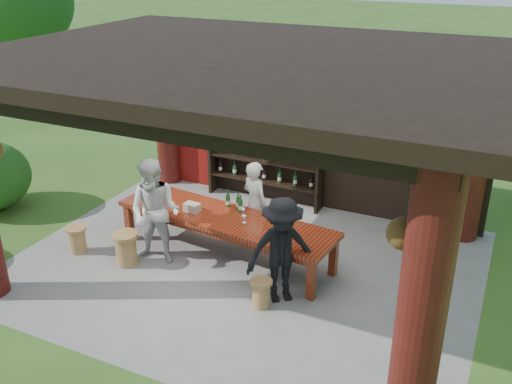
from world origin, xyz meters
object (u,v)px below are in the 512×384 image
at_px(stool_near_left, 126,248).
at_px(napkin_basket, 192,207).
at_px(wine_shelf, 264,151).
at_px(stool_near_right, 261,292).
at_px(host, 255,204).
at_px(guest_woman, 155,212).
at_px(stool_far_left, 77,239).
at_px(guest_man, 282,251).
at_px(tasting_table, 225,222).

height_order(stool_near_left, napkin_basket, napkin_basket).
relative_size(wine_shelf, stool_near_right, 5.53).
bearing_deg(host, stool_near_right, 142.45).
xyz_separation_m(wine_shelf, guest_woman, (-0.60, -2.98, -0.18)).
height_order(stool_far_left, guest_man, guest_man).
xyz_separation_m(tasting_table, stool_near_right, (1.16, -1.07, -0.40)).
bearing_deg(guest_man, guest_woman, 137.00).
relative_size(stool_near_left, guest_man, 0.34).
distance_m(stool_near_left, guest_man, 2.77).
height_order(tasting_table, stool_near_right, tasting_table).
bearing_deg(host, guest_man, 152.54).
height_order(stool_far_left, guest_woman, guest_woman).
xyz_separation_m(wine_shelf, host, (0.63, -1.75, -0.30)).
bearing_deg(guest_man, stool_near_right, -162.68).
height_order(stool_far_left, napkin_basket, napkin_basket).
bearing_deg(stool_far_left, host, 30.70).
bearing_deg(napkin_basket, guest_woman, -122.27).
distance_m(guest_woman, guest_man, 2.31).
height_order(stool_near_right, host, host).
bearing_deg(stool_near_right, tasting_table, 137.24).
distance_m(tasting_table, stool_far_left, 2.60).
height_order(host, napkin_basket, host).
relative_size(wine_shelf, stool_far_left, 5.19).
bearing_deg(stool_far_left, stool_near_left, 1.49).
bearing_deg(guest_woman, stool_far_left, -176.36).
relative_size(stool_near_right, host, 0.28).
relative_size(wine_shelf, guest_woman, 1.36).
height_order(stool_near_left, guest_woman, guest_woman).
bearing_deg(tasting_table, guest_man, -30.00).
bearing_deg(guest_woman, napkin_basket, 47.65).
relative_size(host, napkin_basket, 5.96).
height_order(wine_shelf, napkin_basket, wine_shelf).
distance_m(stool_far_left, host, 3.12).
relative_size(tasting_table, guest_woman, 2.20).
xyz_separation_m(tasting_table, guest_woman, (-0.95, -0.62, 0.26)).
distance_m(guest_woman, napkin_basket, 0.67).
bearing_deg(stool_near_left, napkin_basket, 49.23).
height_order(wine_shelf, guest_woman, wine_shelf).
height_order(stool_far_left, host, host).
xyz_separation_m(stool_near_left, guest_woman, (0.41, 0.32, 0.59)).
bearing_deg(guest_man, napkin_basket, 120.73).
relative_size(tasting_table, stool_far_left, 8.42).
bearing_deg(stool_near_right, stool_near_left, 177.06).
height_order(tasting_table, host, host).
distance_m(stool_far_left, napkin_basket, 2.08).
xyz_separation_m(wine_shelf, guest_man, (1.71, -3.14, -0.25)).
bearing_deg(stool_far_left, guest_man, 2.89).
xyz_separation_m(tasting_table, guest_man, (1.36, -0.78, 0.19)).
bearing_deg(wine_shelf, tasting_table, -81.45).
bearing_deg(guest_man, stool_near_left, 144.38).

